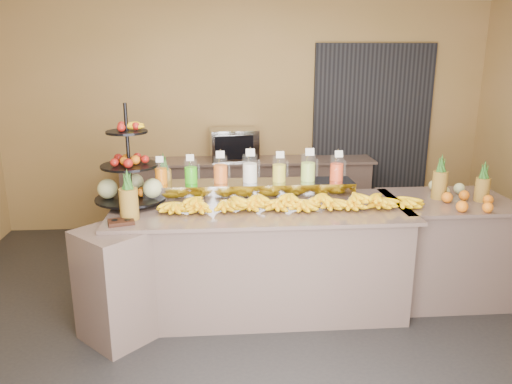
{
  "coord_description": "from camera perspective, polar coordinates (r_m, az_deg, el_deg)",
  "views": [
    {
      "loc": [
        -0.35,
        -3.71,
        2.2
      ],
      "look_at": [
        -0.04,
        0.3,
        1.06
      ],
      "focal_mm": 35.0,
      "sensor_mm": 36.0,
      "label": 1
    }
  ],
  "objects": [
    {
      "name": "oven_warmer",
      "position": [
        6.06,
        -2.58,
        5.46
      ],
      "size": [
        0.6,
        0.45,
        0.38
      ],
      "primitive_type": "cube",
      "rotation": [
        0.0,
        0.0,
        0.11
      ],
      "color": "gray",
      "rests_on": "back_ledge"
    },
    {
      "name": "back_ledge",
      "position": [
        6.21,
        -1.05,
        -0.43
      ],
      "size": [
        3.1,
        0.55,
        0.93
      ],
      "color": "gray",
      "rests_on": "ground"
    },
    {
      "name": "right_counter",
      "position": [
        4.9,
        20.7,
        -5.98
      ],
      "size": [
        1.08,
        0.88,
        0.93
      ],
      "color": "gray",
      "rests_on": "ground"
    },
    {
      "name": "right_fruit_pile",
      "position": [
        4.66,
        22.62,
        -0.25
      ],
      "size": [
        0.47,
        0.45,
        0.25
      ],
      "color": "brown",
      "rests_on": "right_counter"
    },
    {
      "name": "room_envelope",
      "position": [
        4.54,
        2.39,
        11.67
      ],
      "size": [
        6.04,
        5.02,
        2.82
      ],
      "color": "olive",
      "rests_on": "ground"
    },
    {
      "name": "juice_pitcher_orange_b",
      "position": [
        4.41,
        -4.07,
        2.4
      ],
      "size": [
        0.13,
        0.13,
        0.31
      ],
      "color": "silver",
      "rests_on": "pitcher_tray"
    },
    {
      "name": "pitcher_tray",
      "position": [
        4.46,
        -0.69,
        0.24
      ],
      "size": [
        1.85,
        0.3,
        0.15
      ],
      "primitive_type": "cube",
      "color": "gray",
      "rests_on": "buffet_counter"
    },
    {
      "name": "juice_pitcher_lime",
      "position": [
        4.48,
        5.97,
        2.62
      ],
      "size": [
        0.13,
        0.14,
        0.32
      ],
      "color": "silver",
      "rests_on": "pitcher_tray"
    },
    {
      "name": "fruit_stand",
      "position": [
        4.39,
        -13.68,
        1.5
      ],
      "size": [
        0.72,
        0.72,
        0.86
      ],
      "rotation": [
        0.0,
        0.0,
        -0.2
      ],
      "color": "black",
      "rests_on": "buffet_counter"
    },
    {
      "name": "juice_pitcher_milk",
      "position": [
        4.41,
        -0.7,
        2.53
      ],
      "size": [
        0.13,
        0.14,
        0.32
      ],
      "color": "silver",
      "rests_on": "pitcher_tray"
    },
    {
      "name": "pineapple_left_a",
      "position": [
        4.0,
        -14.34,
        -0.95
      ],
      "size": [
        0.15,
        0.15,
        0.41
      ],
      "rotation": [
        0.0,
        0.0,
        0.28
      ],
      "color": "brown",
      "rests_on": "buffet_counter"
    },
    {
      "name": "juice_pitcher_lemon",
      "position": [
        4.44,
        2.66,
        2.47
      ],
      "size": [
        0.12,
        0.13,
        0.29
      ],
      "color": "silver",
      "rests_on": "pitcher_tray"
    },
    {
      "name": "juice_pitcher_green",
      "position": [
        4.41,
        -7.45,
        2.2
      ],
      "size": [
        0.11,
        0.12,
        0.28
      ],
      "color": "silver",
      "rests_on": "pitcher_tray"
    },
    {
      "name": "banana_heap",
      "position": [
        4.17,
        4.01,
        -0.87
      ],
      "size": [
        2.15,
        0.19,
        0.18
      ],
      "color": "yellow",
      "rests_on": "buffet_counter"
    },
    {
      "name": "buffet_counter",
      "position": [
        4.34,
        -1.01,
        -7.8
      ],
      "size": [
        2.75,
        1.25,
        0.93
      ],
      "color": "gray",
      "rests_on": "ground"
    },
    {
      "name": "ground",
      "position": [
        4.32,
        0.81,
        -14.8
      ],
      "size": [
        6.0,
        6.0,
        0.0
      ],
      "primitive_type": "plane",
      "color": "black",
      "rests_on": "ground"
    },
    {
      "name": "pineapple_left_b",
      "position": [
        4.58,
        -10.44,
        1.37
      ],
      "size": [
        0.13,
        0.13,
        0.41
      ],
      "rotation": [
        0.0,
        0.0,
        0.05
      ],
      "color": "brown",
      "rests_on": "buffet_counter"
    },
    {
      "name": "juice_pitcher_orange_c",
      "position": [
        4.53,
        9.2,
        2.55
      ],
      "size": [
        0.12,
        0.13,
        0.29
      ],
      "color": "silver",
      "rests_on": "pitcher_tray"
    },
    {
      "name": "juice_pitcher_orange_a",
      "position": [
        4.44,
        -10.8,
        2.07
      ],
      "size": [
        0.11,
        0.11,
        0.26
      ],
      "color": "silver",
      "rests_on": "pitcher_tray"
    },
    {
      "name": "condiment_caddy",
      "position": [
        3.95,
        -15.16,
        -3.32
      ],
      "size": [
        0.22,
        0.19,
        0.03
      ],
      "primitive_type": "cube",
      "rotation": [
        0.0,
        0.0,
        0.29
      ],
      "color": "black",
      "rests_on": "buffet_counter"
    }
  ]
}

